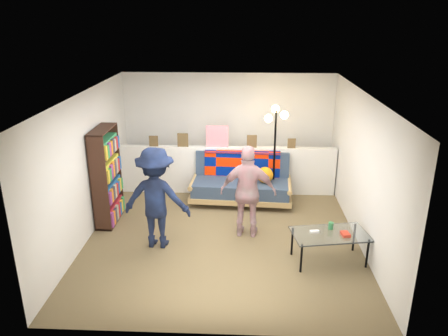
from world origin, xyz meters
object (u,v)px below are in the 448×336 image
Objects in this scene: coffee_table at (330,235)px; person_left at (156,198)px; futon_sofa at (242,182)px; floor_lamp at (275,135)px; person_right at (248,192)px; bookshelf at (107,179)px.

person_left is at bearing 172.05° from coffee_table.
futon_sofa is 1.06× the size of floor_lamp.
futon_sofa is 1.23× the size of person_left.
coffee_table is 2.54m from floor_lamp.
futon_sofa is 2.56m from coffee_table.
futon_sofa is 1.69× the size of coffee_table.
person_right is (1.46, 0.39, -0.03)m from person_left.
person_left reaches higher than futon_sofa.
floor_lamp is at bearing 19.20° from bookshelf.
floor_lamp is at bearing 107.62° from coffee_table.
person_left reaches higher than coffee_table.
futon_sofa is at bearing -80.51° from person_right.
person_right is at bearing 148.13° from coffee_table.
floor_lamp is 1.16× the size of person_left.
person_right is at bearing -85.72° from futon_sofa.
person_right reaches higher than futon_sofa.
person_right is (-0.52, -1.49, -0.57)m from floor_lamp.
floor_lamp is 1.21× the size of person_right.
futon_sofa is at bearing -173.48° from floor_lamp.
bookshelf is 1.43× the size of coffee_table.
futon_sofa is 1.28× the size of person_right.
floor_lamp is at bearing 6.52° from futon_sofa.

